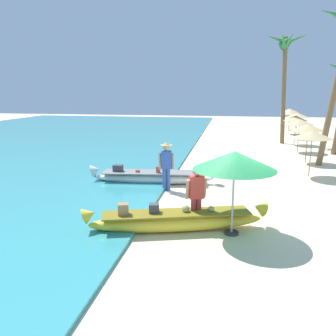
% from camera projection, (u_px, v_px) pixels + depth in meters
% --- Properties ---
extents(ground_plane, '(80.00, 80.00, 0.00)m').
position_uv_depth(ground_plane, '(228.00, 221.00, 9.35)').
color(ground_plane, beige).
extents(boat_yellow_foreground, '(4.64, 1.90, 0.77)m').
position_uv_depth(boat_yellow_foreground, '(176.00, 220.00, 8.67)').
color(boat_yellow_foreground, yellow).
rests_on(boat_yellow_foreground, ground).
extents(boat_white_midground, '(4.90, 1.35, 0.77)m').
position_uv_depth(boat_white_midground, '(153.00, 177.00, 13.12)').
color(boat_white_midground, white).
rests_on(boat_white_midground, ground).
extents(person_vendor_hatted, '(0.58, 0.44, 1.76)m').
position_uv_depth(person_vendor_hatted, '(166.00, 163.00, 12.02)').
color(person_vendor_hatted, '#3D5BA8').
rests_on(person_vendor_hatted, ground).
extents(person_tourist_customer, '(0.58, 0.40, 1.61)m').
position_uv_depth(person_tourist_customer, '(196.00, 194.00, 8.76)').
color(person_tourist_customer, '#B2383D').
rests_on(person_tourist_customer, ground).
extents(patio_umbrella_large, '(1.99, 1.99, 2.10)m').
position_uv_depth(patio_umbrella_large, '(235.00, 161.00, 8.11)').
color(patio_umbrella_large, '#B7B7BC').
rests_on(patio_umbrella_large, ground).
extents(parasol_row_0, '(1.60, 1.60, 1.91)m').
position_uv_depth(parasol_row_0, '(312.00, 135.00, 13.87)').
color(parasol_row_0, '#8E6B47').
rests_on(parasol_row_0, ground).
extents(parasol_row_1, '(1.60, 1.60, 1.91)m').
position_uv_depth(parasol_row_1, '(308.00, 127.00, 16.59)').
color(parasol_row_1, '#8E6B47').
rests_on(parasol_row_1, ground).
extents(parasol_row_2, '(1.60, 1.60, 1.91)m').
position_uv_depth(parasol_row_2, '(300.00, 122.00, 19.58)').
color(parasol_row_2, '#8E6B47').
rests_on(parasol_row_2, ground).
extents(parasol_row_3, '(1.60, 1.60, 1.91)m').
position_uv_depth(parasol_row_3, '(296.00, 118.00, 22.28)').
color(parasol_row_3, '#8E6B47').
rests_on(parasol_row_3, ground).
extents(parasol_row_4, '(1.60, 1.60, 1.91)m').
position_uv_depth(parasol_row_4, '(298.00, 115.00, 25.11)').
color(parasol_row_4, '#8E6B47').
rests_on(parasol_row_4, ground).
extents(parasol_row_5, '(1.60, 1.60, 1.91)m').
position_uv_depth(parasol_row_5, '(290.00, 113.00, 27.91)').
color(parasol_row_5, '#8E6B47').
rests_on(parasol_row_5, ground).
extents(parasol_row_6, '(1.60, 1.60, 1.91)m').
position_uv_depth(parasol_row_6, '(290.00, 110.00, 30.95)').
color(parasol_row_6, '#8E6B47').
rests_on(parasol_row_6, ground).
extents(palm_tree_far_behind, '(2.67, 2.23, 7.14)m').
position_uv_depth(palm_tree_far_behind, '(285.00, 57.00, 22.00)').
color(palm_tree_far_behind, brown).
rests_on(palm_tree_far_behind, ground).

